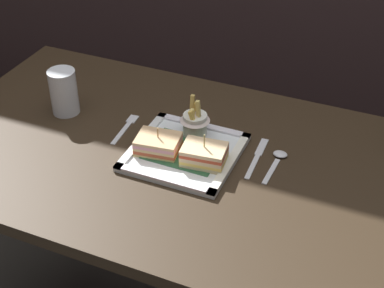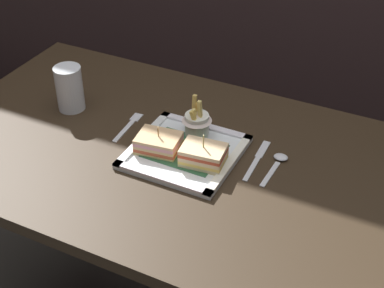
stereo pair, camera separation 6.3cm
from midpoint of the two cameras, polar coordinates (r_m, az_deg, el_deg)
dining_table at (r=1.48m, az=-0.53°, el=-4.94°), size 1.40×0.74×0.77m
square_plate at (r=1.42m, az=-2.00°, el=-0.86°), size 0.26×0.26×0.02m
sandwich_half_left at (r=1.42m, az=-4.60°, el=-0.01°), size 0.11×0.09×0.07m
sandwich_half_right at (r=1.37m, az=-0.13°, el=-1.07°), size 0.11×0.08×0.08m
fries_cup at (r=1.46m, az=-0.95°, el=2.28°), size 0.08×0.08×0.11m
water_glass at (r=1.60m, az=-13.49°, el=4.68°), size 0.07×0.07×0.12m
fork at (r=1.53m, az=-7.65°, el=1.60°), size 0.03×0.14×0.00m
knife at (r=1.43m, az=5.13°, el=-1.23°), size 0.02×0.17×0.00m
spoon at (r=1.42m, az=7.12°, el=-1.45°), size 0.03×0.13×0.01m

